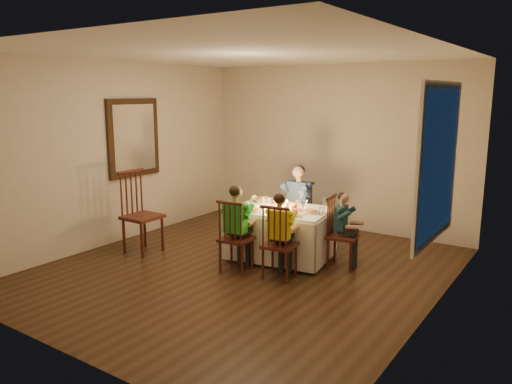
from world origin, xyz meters
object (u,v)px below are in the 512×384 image
Objects in this scene: chair_end at (342,267)px; child_teal at (342,267)px; chair_extra at (144,252)px; child_green at (237,270)px; dining_table at (281,223)px; chair_near_right at (279,278)px; serving_bowl at (263,200)px; child_yellow at (279,278)px; chair_adult at (297,244)px; chair_near_left at (237,270)px; adult at (297,244)px.

child_teal is at bearing -0.00° from chair_end.
chair_extra reaches higher than child_green.
chair_near_right is (0.37, -0.64, -0.47)m from dining_table.
dining_table reaches higher than child_teal.
serving_bowl reaches higher than child_green.
chair_near_right is 2.07m from chair_extra.
dining_table reaches higher than chair_near_right.
dining_table is at bearing -68.35° from chair_near_right.
child_teal is (1.02, 0.85, 0.00)m from child_green.
child_yellow is (2.06, 0.22, 0.00)m from chair_extra.
chair_end is (0.45, 0.76, 0.00)m from chair_near_right.
chair_extra is at bearing -161.88° from dining_table.
chair_adult is 0.88× the size of child_yellow.
serving_bowl is at bearing 77.93° from child_teal.
chair_near_left is at bearing 120.67° from chair_end.
child_green reaches higher than chair_adult.
child_teal is at bearing -129.40° from child_yellow.
chair_near_left is at bearing -0.46° from chair_near_right.
dining_table is at bearing -25.29° from serving_bowl.
dining_table is at bearing 89.71° from chair_end.
chair_adult is 1.00× the size of chair_end.
chair_end is at bearing -67.70° from chair_extra.
adult is 5.00× the size of serving_bowl.
serving_bowl is (-0.29, -0.46, 0.69)m from adult.
dining_table is 1.55× the size of chair_adult.
chair_end is 0.79× the size of adult.
child_green is at bearing -95.97° from chair_adult.
adult is 1.20× the size of child_teal.
child_green reaches higher than chair_near_right.
chair_near_left is at bearing -83.85° from chair_extra.
chair_end is 0.85× the size of child_green.
child_teal reaches higher than chair_near_right.
dining_table is at bearing -68.35° from child_yellow.
child_teal is 4.16× the size of serving_bowl.
chair_end is (0.95, -0.53, 0.00)m from chair_adult.
chair_end is 1.33m from child_green.
chair_end is 2.70m from chair_extra.
chair_extra is (-1.49, -0.14, 0.00)m from chair_near_left.
dining_table is at bearing -82.39° from chair_adult.
adult is 1.39m from child_yellow.
adult reaches higher than chair_extra.
chair_near_left is 0.80× the size of chair_extra.
chair_near_right is at bearing -68.51° from dining_table.
child_green is 4.65× the size of serving_bowl.
chair_extra is at bearing -138.77° from adult.
chair_extra is 2.07m from child_yellow.
dining_table reaches higher than adult.
chair_end is 3.94× the size of serving_bowl.
dining_table is 0.82m from adult.
dining_table is at bearing 89.71° from child_teal.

